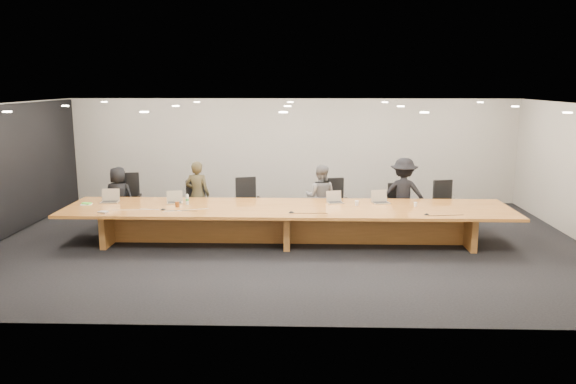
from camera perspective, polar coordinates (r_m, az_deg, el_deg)
name	(u,v)px	position (r m, az deg, el deg)	size (l,w,h in m)	color
ground	(288,243)	(11.53, -0.04, -5.17)	(12.00, 12.00, 0.00)	black
back_wall	(292,151)	(15.17, 0.42, 4.19)	(12.00, 0.02, 2.80)	silver
conference_table	(288,218)	(11.39, -0.04, -2.66)	(9.00, 1.80, 0.75)	#9C5B22
chair_far_left	(127,199)	(13.30, -16.03, -0.72)	(0.62, 0.62, 1.21)	black
chair_left	(197,204)	(12.86, -9.24, -1.17)	(0.54, 0.54, 1.05)	black
chair_mid_left	(248,202)	(12.75, -4.09, -1.02)	(0.57, 0.57, 1.12)	black
chair_mid_right	(336,203)	(12.67, 4.89, -1.11)	(0.57, 0.57, 1.12)	black
chair_right	(398,206)	(12.71, 11.14, -1.45)	(0.52, 0.52, 1.03)	black
chair_far_right	(446,204)	(13.06, 15.80, -1.21)	(0.55, 0.55, 1.08)	black
person_a	(119,197)	(13.22, -16.81, -0.47)	(0.67, 0.44, 1.37)	black
person_b	(198,194)	(12.74, -9.18, -0.24)	(0.55, 0.36, 1.51)	#332E1C
person_c	(320,197)	(12.49, 3.32, -0.51)	(0.70, 0.54, 1.44)	#5E5E60
person_d	(403,194)	(12.71, 11.63, -0.16)	(1.03, 0.59, 1.60)	black
laptop_a	(109,196)	(12.30, -17.69, -0.38)	(0.36, 0.26, 0.29)	tan
laptop_b	(175,197)	(11.91, -11.46, -0.52)	(0.32, 0.24, 0.26)	tan
laptop_d	(335,197)	(11.72, 4.83, -0.52)	(0.32, 0.23, 0.25)	tan
laptop_e	(381,197)	(11.82, 9.44, -0.49)	(0.35, 0.25, 0.27)	#B9A88D
water_bottle	(187,200)	(11.74, -10.20, -0.77)	(0.06, 0.06, 0.20)	silver
amber_mug	(177,204)	(11.56, -11.18, -1.23)	(0.09, 0.09, 0.11)	brown
paper_cup_near	(357,203)	(11.56, 7.01, -1.13)	(0.08, 0.08, 0.10)	silver
paper_cup_far	(416,204)	(11.67, 12.83, -1.23)	(0.07, 0.07, 0.09)	white
notepad	(86,204)	(12.28, -19.80, -1.19)	(0.22, 0.17, 0.01)	silver
lime_gadget	(86,203)	(12.27, -19.79, -1.09)	(0.18, 0.10, 0.03)	#55D238
av_box	(103,212)	(11.42, -18.26, -1.95)	(0.18, 0.13, 0.03)	silver
mic_left	(163,209)	(11.35, -12.59, -1.72)	(0.11, 0.11, 0.03)	black
mic_center	(291,212)	(10.84, 0.34, -2.05)	(0.12, 0.12, 0.03)	black
mic_right	(427,214)	(11.00, 13.91, -2.19)	(0.10, 0.10, 0.03)	black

